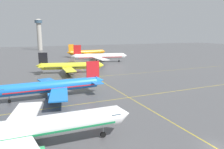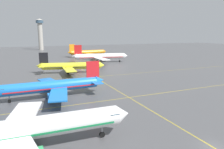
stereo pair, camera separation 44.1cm
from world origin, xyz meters
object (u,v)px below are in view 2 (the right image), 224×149
airliner_far_left_stand (100,56)px  airliner_far_right_stand (87,52)px  airliner_second_row (53,86)px  airliner_third_row (71,66)px  control_tower (40,32)px  airliner_front_gate (25,129)px

airliner_far_left_stand → airliner_far_right_stand: 37.96m
airliner_second_row → airliner_far_left_stand: bearing=59.2°
airliner_third_row → control_tower: bearing=90.0°
airliner_second_row → airliner_far_right_stand: (43.04, 105.77, -0.05)m
control_tower → airliner_far_right_stand: bearing=-71.8°
airliner_second_row → airliner_far_right_stand: size_ratio=1.01×
airliner_second_row → airliner_third_row: (14.06, 38.11, -0.10)m
control_tower → airliner_third_row: bearing=-90.0°
airliner_far_right_stand → control_tower: 94.18m
airliner_front_gate → airliner_second_row: (8.53, 29.41, -0.37)m
airliner_far_left_stand → control_tower: size_ratio=1.08×
control_tower → airliner_front_gate: bearing=-95.8°
airliner_second_row → airliner_far_left_stand: 79.07m
airliner_third_row → airliner_far_right_stand: bearing=66.8°
airliner_third_row → airliner_far_left_stand: (26.47, 29.78, 0.50)m
airliner_third_row → control_tower: control_tower is taller
airliner_second_row → airliner_far_left_stand: size_ratio=0.90×
airliner_front_gate → control_tower: size_ratio=1.07×
airliner_far_right_stand → control_tower: size_ratio=0.96×
airliner_third_row → airliner_far_left_stand: airliner_far_left_stand is taller
airliner_far_left_stand → control_tower: control_tower is taller
airliner_second_row → airliner_third_row: 40.62m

